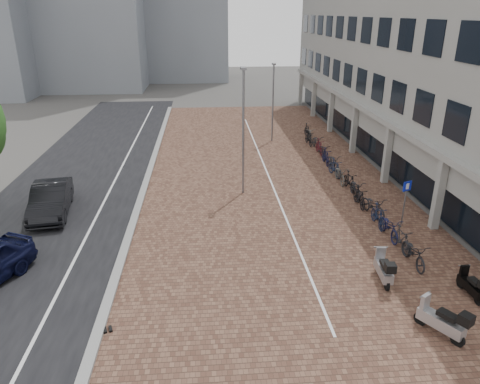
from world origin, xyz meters
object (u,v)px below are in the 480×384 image
scooter_back (441,319)px  car_dark (51,199)px  parking_sign (406,197)px  scooter_front (384,268)px  scooter_mid (471,285)px

scooter_back → car_dark: bearing=113.1°
parking_sign → scooter_front: bearing=-142.6°
scooter_front → scooter_mid: size_ratio=1.15×
car_dark → scooter_back: car_dark is taller
car_dark → scooter_mid: 18.72m
scooter_mid → parking_sign: size_ratio=0.66×
scooter_front → parking_sign: size_ratio=0.76×
parking_sign → car_dark: bearing=149.0°
car_dark → parking_sign: 16.96m
parking_sign → scooter_back: bearing=-127.2°
scooter_front → scooter_back: scooter_back is taller
scooter_front → scooter_mid: (2.68, -1.20, -0.07)m
scooter_front → parking_sign: 5.34m
scooter_back → parking_sign: parking_sign is taller
scooter_back → parking_sign: size_ratio=0.79×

